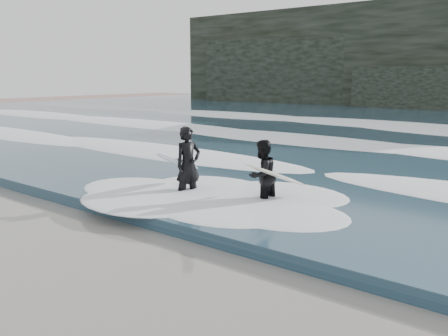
# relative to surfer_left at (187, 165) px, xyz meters

# --- Properties ---
(ground) EXTENTS (120.00, 120.00, 0.00)m
(ground) POSITION_rel_surfer_left_xyz_m (1.15, -5.27, -1.01)
(ground) COLOR #8E6154
(ground) RESTS_ON ground
(foam_near) EXTENTS (60.00, 3.20, 0.20)m
(foam_near) POSITION_rel_surfer_left_xyz_m (1.15, 3.73, -0.61)
(foam_near) COLOR white
(foam_near) RESTS_ON sea
(foam_mid) EXTENTS (60.00, 4.00, 0.24)m
(foam_mid) POSITION_rel_surfer_left_xyz_m (1.15, 10.73, -0.59)
(foam_mid) COLOR white
(foam_mid) RESTS_ON sea
(surfer_left) EXTENTS (1.20, 2.00, 2.01)m
(surfer_left) POSITION_rel_surfer_left_xyz_m (0.00, 0.00, 0.00)
(surfer_left) COLOR black
(surfer_left) RESTS_ON ground
(surfer_right) EXTENTS (1.35, 1.87, 1.76)m
(surfer_right) POSITION_rel_surfer_left_xyz_m (2.01, 0.59, -0.12)
(surfer_right) COLOR black
(surfer_right) RESTS_ON ground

